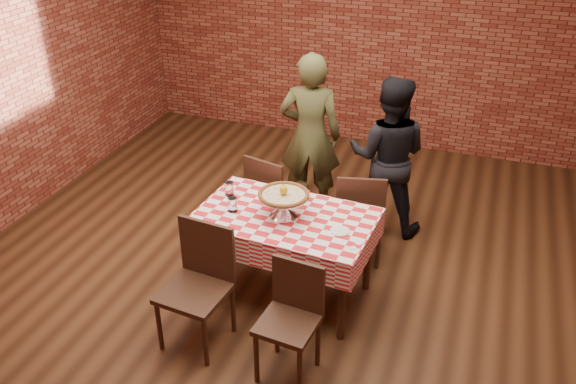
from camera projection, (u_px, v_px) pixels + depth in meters
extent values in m
plane|color=black|center=(276.00, 273.00, 5.31)|extent=(6.00, 6.00, 0.00)
plane|color=maroon|center=(365.00, 25.00, 7.06)|extent=(5.50, 0.00, 5.50)
cube|color=#3C2417|center=(285.00, 256.00, 4.89)|extent=(1.41, 0.91, 0.75)
cylinder|color=beige|center=(284.00, 195.00, 4.62)|extent=(0.44, 0.44, 0.03)
ellipsoid|color=yellow|center=(284.00, 190.00, 4.60)|extent=(0.07, 0.07, 0.08)
cylinder|color=white|center=(233.00, 204.00, 4.74)|extent=(0.08, 0.08, 0.12)
cylinder|color=white|center=(229.00, 189.00, 4.96)|extent=(0.08, 0.08, 0.12)
cylinder|color=white|center=(340.00, 231.00, 4.50)|extent=(0.16, 0.16, 0.01)
cube|color=white|center=(353.00, 248.00, 4.32)|extent=(0.06, 0.06, 0.00)
cube|color=white|center=(358.00, 243.00, 4.37)|extent=(0.06, 0.06, 0.00)
cube|color=silver|center=(302.00, 191.00, 4.90)|extent=(0.11, 0.10, 0.14)
imported|color=#474926|center=(310.00, 136.00, 5.86)|extent=(0.66, 0.50, 1.65)
imported|color=black|center=(388.00, 156.00, 5.60)|extent=(0.77, 0.62, 1.53)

